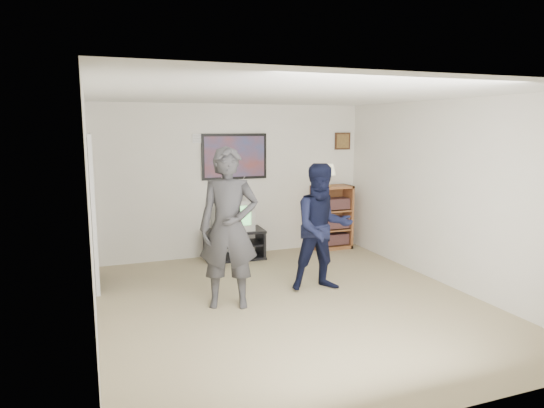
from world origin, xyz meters
TOP-DOWN VIEW (x-y plane):
  - room_shell at (0.00, 0.35)m, footprint 4.51×5.00m
  - media_stand at (-0.10, 2.23)m, footprint 0.99×0.58m
  - crt_television at (-0.11, 2.23)m, footprint 0.61×0.53m
  - bookshelf at (1.70, 2.28)m, footprint 0.68×0.39m
  - table_lamp at (1.62, 2.25)m, footprint 0.24×0.24m
  - person_tall at (-0.74, 0.22)m, footprint 0.81×0.66m
  - person_short at (0.57, 0.37)m, footprint 0.89×0.74m
  - controller_left at (-0.70, 0.44)m, footprint 0.08×0.12m
  - controller_right at (0.63, 0.57)m, footprint 0.07×0.11m
  - poster at (0.00, 2.48)m, footprint 1.10×0.03m
  - air_vent at (-0.55, 2.48)m, footprint 0.28×0.02m
  - small_picture at (2.00, 2.48)m, footprint 0.30×0.03m
  - doorway at (-2.23, 1.60)m, footprint 0.03×0.85m

SIDE VIEW (x-z plane):
  - media_stand at x=-0.10m, z-range 0.00..0.48m
  - bookshelf at x=1.70m, z-range 0.00..1.12m
  - crt_television at x=-0.11m, z-range 0.48..0.98m
  - person_short at x=0.57m, z-range 0.00..1.67m
  - person_tall at x=-0.74m, z-range 0.00..1.92m
  - doorway at x=-2.23m, z-range 0.00..2.00m
  - controller_right at x=0.63m, z-range 1.08..1.11m
  - controller_left at x=-0.70m, z-range 1.17..1.21m
  - room_shell at x=0.00m, z-range 0.00..2.50m
  - table_lamp at x=1.62m, z-range 1.12..1.50m
  - poster at x=0.00m, z-range 1.27..2.02m
  - small_picture at x=2.00m, z-range 1.73..2.03m
  - air_vent at x=-0.55m, z-range 1.88..2.02m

